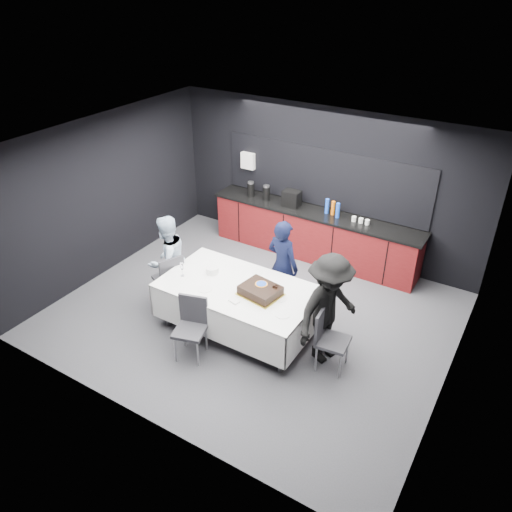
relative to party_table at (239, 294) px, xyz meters
The scene contains 18 objects.
ground 0.76m from the party_table, 90.00° to the left, with size 6.00×6.00×0.00m, color #48484D.
room_shell 1.28m from the party_table, 90.00° to the left, with size 6.04×5.04×2.82m.
kitchenette 2.62m from the party_table, 90.35° to the left, with size 4.10×0.64×2.05m.
party_table is the anchor object (origin of this frame).
cake_assembly 0.44m from the party_table, ahead, with size 0.64×0.55×0.18m.
plate_stack 0.59m from the party_table, 169.14° to the left, with size 0.20×0.20×0.10m, color white.
loose_plate_near 0.51m from the party_table, 140.48° to the right, with size 0.21×0.21×0.01m, color white.
loose_plate_right_a 0.70m from the party_table, ahead, with size 0.18×0.18×0.01m, color white.
loose_plate_right_b 0.93m from the party_table, 15.90° to the right, with size 0.22×0.22×0.01m, color white.
loose_plate_far 0.50m from the party_table, 85.37° to the left, with size 0.18×0.18×0.01m, color white.
fork_pile 0.41m from the party_table, 65.80° to the right, with size 0.15×0.09×0.02m, color white.
champagne_flute 0.96m from the party_table, 167.36° to the right, with size 0.06×0.06×0.22m.
chair_left 1.30m from the party_table, behind, with size 0.56×0.56×0.92m.
chair_right 1.49m from the party_table, ahead, with size 0.46×0.46×0.92m.
chair_near 0.85m from the party_table, 108.39° to the right, with size 0.52×0.52×0.92m.
person_center 0.91m from the party_table, 72.16° to the left, with size 0.57×0.37×1.56m, color black.
person_left 1.42m from the party_table, behind, with size 0.74×0.57×1.52m, color #AEC4DA.
person_right 1.42m from the party_table, ahead, with size 1.08×0.62×1.67m, color black.
Camera 1 is at (3.40, -5.47, 4.91)m, focal length 35.00 mm.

